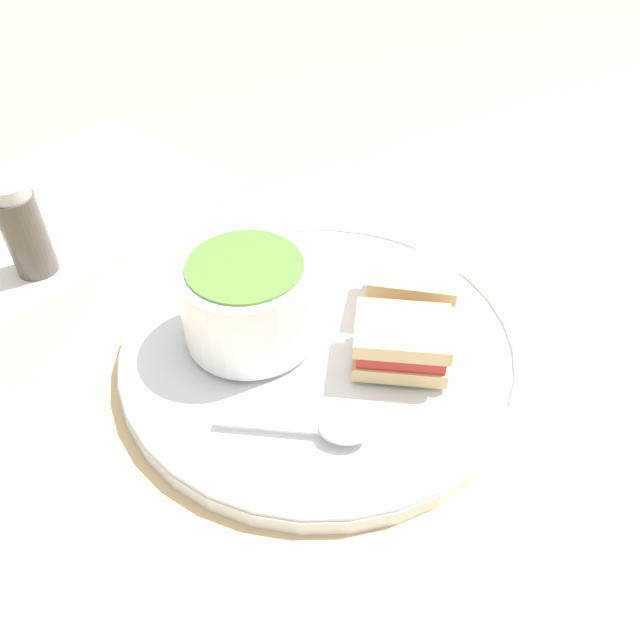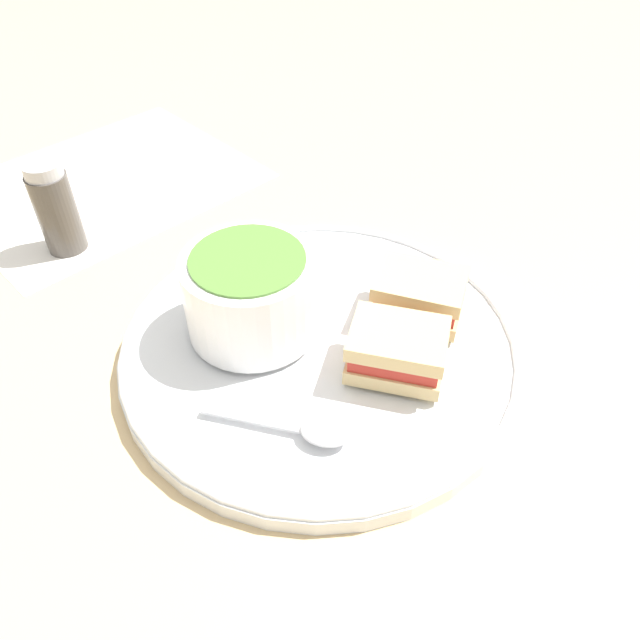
# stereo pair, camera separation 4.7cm
# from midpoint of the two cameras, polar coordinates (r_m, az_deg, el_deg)

# --- Properties ---
(ground_plane) EXTENTS (2.40, 2.40, 0.00)m
(ground_plane) POSITION_cam_midpoint_polar(r_m,az_deg,el_deg) (0.50, -2.71, -3.21)
(ground_plane) COLOR #D1B27F
(plate) EXTENTS (0.31, 0.31, 0.02)m
(plate) POSITION_cam_midpoint_polar(r_m,az_deg,el_deg) (0.49, -2.75, -2.45)
(plate) COLOR white
(plate) RESTS_ON ground_plane
(soup_bowl) EXTENTS (0.10, 0.10, 0.07)m
(soup_bowl) POSITION_cam_midpoint_polar(r_m,az_deg,el_deg) (0.47, -9.44, 1.70)
(soup_bowl) COLOR white
(soup_bowl) RESTS_ON plate
(spoon) EXTENTS (0.10, 0.05, 0.01)m
(spoon) POSITION_cam_midpoint_polar(r_m,az_deg,el_deg) (0.42, -2.04, -10.18)
(spoon) COLOR silver
(spoon) RESTS_ON plate
(sandwich_half_near) EXTENTS (0.08, 0.07, 0.04)m
(sandwich_half_near) POSITION_cam_midpoint_polar(r_m,az_deg,el_deg) (0.46, 4.54, -2.18)
(sandwich_half_near) COLOR #DBBC7F
(sandwich_half_near) RESTS_ON plate
(sandwich_half_far) EXTENTS (0.08, 0.07, 0.04)m
(sandwich_half_far) POSITION_cam_midpoint_polar(r_m,az_deg,el_deg) (0.51, 5.75, 2.95)
(sandwich_half_far) COLOR #DBBC7F
(sandwich_half_far) RESTS_ON plate
(salt_shaker) EXTENTS (0.04, 0.04, 0.09)m
(salt_shaker) POSITION_cam_midpoint_polar(r_m,az_deg,el_deg) (0.62, -27.47, 7.21)
(salt_shaker) COLOR #4C4742
(salt_shaker) RESTS_ON ground_plane
(menu_sheet) EXTENTS (0.30, 0.34, 0.00)m
(menu_sheet) POSITION_cam_midpoint_polar(r_m,az_deg,el_deg) (0.73, -24.00, 9.89)
(menu_sheet) COLOR white
(menu_sheet) RESTS_ON ground_plane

